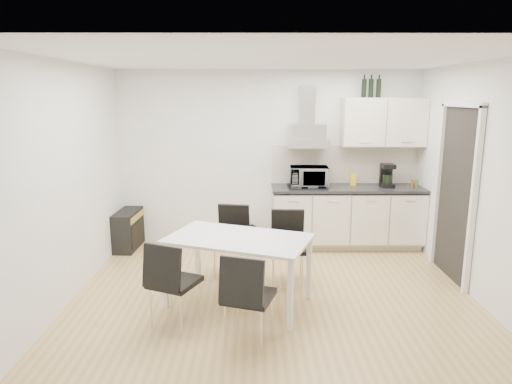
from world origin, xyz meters
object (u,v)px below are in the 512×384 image
Objects in this scene: dining_table at (238,244)px; guitar_amp at (128,230)px; chair_near_right at (249,297)px; floor_speaker at (250,234)px; chair_far_left at (231,242)px; chair_near_left at (175,283)px; chair_far_right at (288,249)px; kitchenette at (349,192)px.

dining_table is 2.53m from guitar_amp.
floor_speaker is at bearing 108.28° from chair_near_right.
chair_far_left is 3.31× the size of floor_speaker.
chair_near_left is 2.68m from floor_speaker.
floor_speaker is at bearing 10.92° from guitar_amp.
chair_near_left is (-1.18, -1.01, 0.00)m from chair_far_right.
chair_far_left is at bearing 119.37° from dining_table.
chair_near_right is (-0.45, -1.34, 0.00)m from chair_far_right.
chair_near_right is at bearing -114.63° from floor_speaker.
chair_far_left and chair_near_left have the same top height.
chair_near_left is (-0.61, -0.49, -0.23)m from dining_table.
chair_far_left is 1.00× the size of chair_far_right.
kitchenette reaches higher than dining_table.
chair_near_right is (0.12, -0.81, -0.23)m from dining_table.
kitchenette is at bearing 79.91° from chair_near_right.
kitchenette is 2.86× the size of chair_far_left.
kitchenette reaches higher than chair_far_right.
chair_far_right is 1.55m from chair_near_left.
chair_near_right is 3.21m from guitar_amp.
guitar_amp is (-1.58, 1.05, -0.16)m from chair_far_left.
kitchenette is 9.46× the size of floor_speaker.
chair_near_left is (-2.18, -2.40, -0.39)m from kitchenette.
guitar_amp is at bearing 139.26° from chair_near_left.
chair_near_right is at bearing 74.21° from chair_far_right.
chair_near_left is at bearing -120.81° from dining_table.
chair_far_left is at bearing -30.69° from guitar_amp.
chair_near_right is at bearing -118.05° from kitchenette.
chair_far_right is 1.00× the size of chair_near_right.
floor_speaker is at bearing -70.61° from chair_far_right.
kitchenette is 2.86× the size of chair_near_right.
dining_table is 2.15m from floor_speaker.
chair_far_right is (0.57, 0.52, -0.23)m from dining_table.
floor_speaker is at bearing 107.66° from dining_table.
chair_near_right is at bearing -0.10° from chair_near_left.
dining_table is 0.81m from chair_near_left.
chair_far_left is at bearing -17.65° from chair_far_right.
guitar_amp is (-2.27, 1.31, -0.16)m from chair_far_right.
chair_near_right is (-1.45, -2.73, -0.39)m from kitchenette.
chair_near_left is 2.57m from guitar_amp.
guitar_amp reaches higher than floor_speaker.
chair_near_right reaches higher than dining_table.
dining_table is at bearing -117.82° from floor_speaker.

